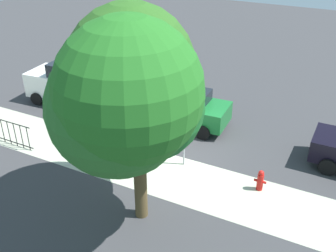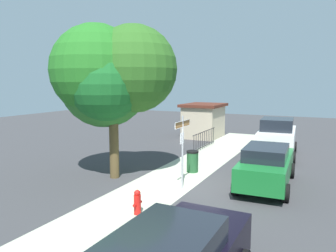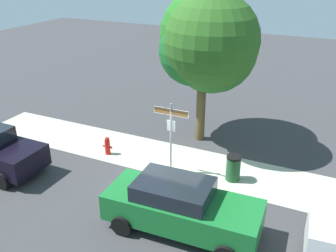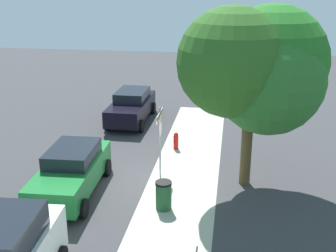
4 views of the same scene
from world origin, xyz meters
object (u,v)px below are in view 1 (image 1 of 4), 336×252
object	(u,v)px
car_green	(178,106)
fire_hydrant	(260,180)
shade_tree	(129,91)
car_white	(72,83)
street_sign	(185,119)
trash_bin	(125,145)

from	to	relation	value
car_green	fire_hydrant	bearing A→B (deg)	143.93
car_green	fire_hydrant	size ratio (longest dim) A/B	6.00
shade_tree	fire_hydrant	xyz separation A→B (m)	(-3.08, -3.18, -3.95)
car_white	street_sign	bearing A→B (deg)	157.06
car_green	fire_hydrant	xyz separation A→B (m)	(-4.63, 3.08, -0.46)
car_green	trash_bin	world-z (taller)	car_green
car_white	fire_hydrant	size ratio (longest dim) A/B	5.69
car_green	street_sign	bearing A→B (deg)	117.24
car_green	shade_tree	bearing A→B (deg)	101.44
shade_tree	fire_hydrant	bearing A→B (deg)	-134.13
street_sign	trash_bin	world-z (taller)	street_sign
shade_tree	fire_hydrant	world-z (taller)	shade_tree
fire_hydrant	trash_bin	world-z (taller)	trash_bin
street_sign	car_green	xyz separation A→B (m)	(1.64, -2.88, -1.11)
car_green	car_white	xyz separation A→B (m)	(5.61, 0.41, 0.21)
car_green	trash_bin	xyz separation A→B (m)	(0.65, 3.38, -0.35)
car_white	fire_hydrant	bearing A→B (deg)	161.27
car_white	trash_bin	size ratio (longest dim) A/B	4.52
shade_tree	trash_bin	bearing A→B (deg)	-52.62
shade_tree	car_white	bearing A→B (deg)	-39.25
fire_hydrant	car_white	bearing A→B (deg)	-14.62
car_white	shade_tree	bearing A→B (deg)	136.64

